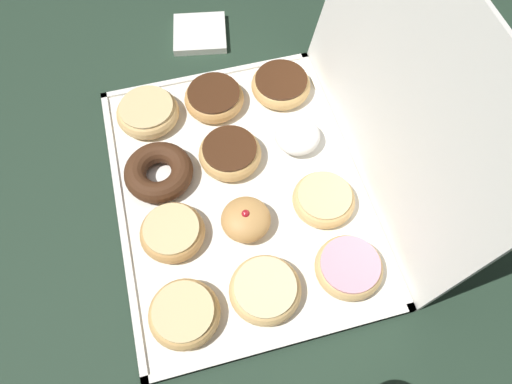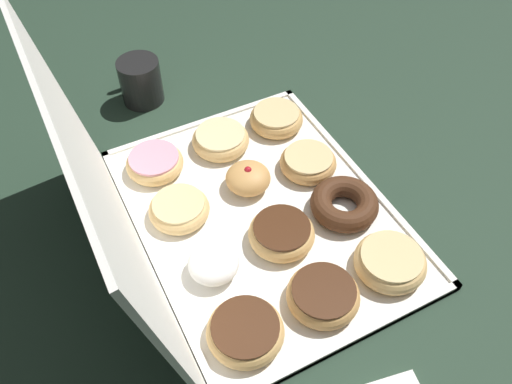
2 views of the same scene
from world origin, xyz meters
TOP-DOWN VIEW (x-y plane):
  - ground_plane at (0.00, 0.00)m, footprint 3.00×3.00m
  - donut_box at (0.00, 0.00)m, footprint 0.56×0.43m
  - box_lid_open at (0.00, 0.25)m, footprint 0.56×0.08m
  - glazed_ring_donut_0 at (-0.20, -0.13)m, footprint 0.12×0.12m
  - chocolate_cake_ring_donut_1 at (-0.06, -0.13)m, footprint 0.12×0.12m
  - glazed_ring_donut_2 at (0.06, -0.13)m, footprint 0.11×0.11m
  - glazed_ring_donut_3 at (0.20, -0.13)m, footprint 0.11×0.11m
  - chocolate_frosted_donut_4 at (-0.20, -0.00)m, footprint 0.12×0.12m
  - chocolate_frosted_donut_5 at (-0.07, -0.00)m, footprint 0.11×0.11m
  - jelly_filled_donut_6 at (0.07, -0.01)m, footprint 0.08×0.08m
  - glazed_ring_donut_7 at (0.19, -0.01)m, footprint 0.11×0.11m
  - chocolate_frosted_donut_8 at (-0.20, 0.13)m, footprint 0.12×0.12m
  - powdered_filled_donut_9 at (-0.07, 0.13)m, footprint 0.08×0.08m
  - glazed_ring_donut_10 at (0.07, 0.13)m, footprint 0.11×0.11m
  - pink_frosted_donut_11 at (0.19, 0.13)m, footprint 0.11×0.11m
  - napkin_stack at (-0.40, 0.01)m, footprint 0.13×0.13m

SIDE VIEW (x-z plane):
  - ground_plane at x=0.00m, z-range 0.00..0.00m
  - donut_box at x=0.00m, z-range 0.00..0.01m
  - napkin_stack at x=-0.40m, z-range 0.00..0.02m
  - glazed_ring_donut_10 at x=0.07m, z-range 0.01..0.05m
  - glazed_ring_donut_2 at x=0.06m, z-range 0.01..0.05m
  - pink_frosted_donut_11 at x=0.19m, z-range 0.01..0.05m
  - glazed_ring_donut_7 at x=0.19m, z-range 0.01..0.05m
  - chocolate_frosted_donut_8 at x=-0.20m, z-range 0.01..0.05m
  - glazed_ring_donut_3 at x=0.20m, z-range 0.01..0.05m
  - chocolate_frosted_donut_4 at x=-0.20m, z-range 0.01..0.05m
  - chocolate_cake_ring_donut_1 at x=-0.06m, z-range 0.01..0.05m
  - glazed_ring_donut_0 at x=-0.20m, z-range 0.01..0.05m
  - chocolate_frosted_donut_5 at x=-0.07m, z-range 0.01..0.05m
  - powdered_filled_donut_9 at x=-0.07m, z-range 0.01..0.06m
  - jelly_filled_donut_6 at x=0.07m, z-range 0.01..0.06m
  - box_lid_open at x=0.00m, z-range 0.00..0.39m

